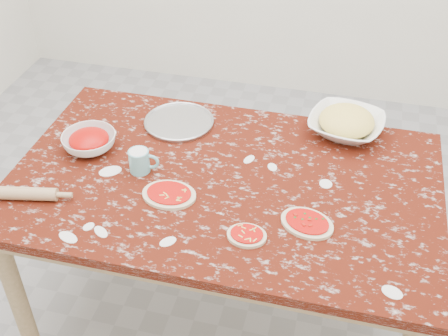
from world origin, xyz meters
TOP-DOWN VIEW (x-y plane):
  - ground at (0.00, 0.00)m, footprint 4.00×4.00m
  - worktable at (0.00, 0.00)m, footprint 1.60×1.00m
  - pizza_tray at (-0.28, 0.31)m, footprint 0.34×0.34m
  - sauce_bowl at (-0.57, 0.05)m, footprint 0.25×0.25m
  - cheese_bowl at (0.41, 0.42)m, footprint 0.36×0.36m
  - flour_mug at (-0.32, -0.03)m, footprint 0.12×0.08m
  - pizza_left at (-0.17, -0.15)m, footprint 0.20×0.16m
  - pizza_mid at (0.15, -0.28)m, footprint 0.13×0.11m
  - pizza_right at (0.33, -0.17)m, footprint 0.22×0.19m
  - rolling_pin at (-0.66, -0.28)m, footprint 0.24×0.09m

SIDE VIEW (x-z plane):
  - ground at x=0.00m, z-range 0.00..0.00m
  - worktable at x=0.00m, z-range 0.29..1.04m
  - pizza_tray at x=-0.28m, z-range 0.75..0.76m
  - pizza_left at x=-0.17m, z-range 0.75..0.77m
  - pizza_mid at x=0.15m, z-range 0.75..0.77m
  - pizza_right at x=0.33m, z-range 0.75..0.77m
  - rolling_pin at x=-0.66m, z-range 0.75..0.80m
  - sauce_bowl at x=-0.57m, z-range 0.75..0.82m
  - cheese_bowl at x=0.41m, z-range 0.75..0.82m
  - flour_mug at x=-0.32m, z-range 0.75..0.84m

